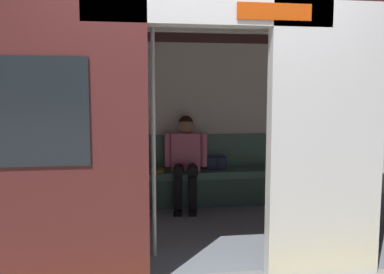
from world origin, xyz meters
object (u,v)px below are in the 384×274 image
person_seated (186,155)px  book (158,170)px  grab_pole_door (153,139)px  train_car (184,91)px  bench_seat (179,179)px  handbag (216,163)px

person_seated → book: size_ratio=5.38×
book → grab_pole_door: (0.13, 1.67, 0.60)m
train_car → bench_seat: bearing=-93.3°
train_car → grab_pole_door: size_ratio=3.00×
person_seated → book: bearing=-13.9°
handbag → book: handbag is taller
train_car → book: bearing=-78.2°
train_car → book: 1.47m
bench_seat → person_seated: (-0.08, 0.05, 0.33)m
train_car → grab_pole_door: (0.34, 0.63, -0.43)m
book → grab_pole_door: size_ratio=0.10×
book → bench_seat: bearing=-179.1°
person_seated → handbag: person_seated is taller
bench_seat → book: bearing=-7.5°
bench_seat → handbag: (-0.51, -0.08, 0.19)m
train_car → book: train_car is taller
bench_seat → train_car: bearing=86.7°
bench_seat → handbag: 0.55m
train_car → grab_pole_door: 0.84m
bench_seat → grab_pole_door: grab_pole_door is taller
person_seated → train_car: bearing=81.7°
grab_pole_door → bench_seat: bearing=-103.8°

